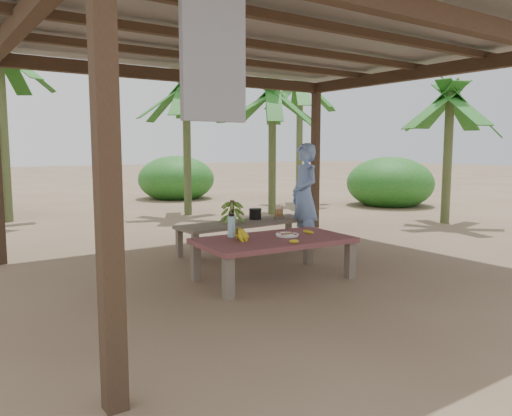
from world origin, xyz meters
TOP-DOWN VIEW (x-y plane):
  - ground at (0.00, 0.00)m, footprint 80.00×80.00m
  - pavilion at (-0.01, -0.01)m, footprint 6.60×5.60m
  - work_table at (-0.24, -0.44)m, footprint 1.87×1.13m
  - bench at (0.42, 1.14)m, footprint 2.22×0.69m
  - ripe_banana_bunch at (-0.69, -0.34)m, footprint 0.32×0.30m
  - plate at (-0.05, -0.45)m, footprint 0.28×0.28m
  - loose_banana_front at (-0.25, -0.84)m, footprint 0.18×0.07m
  - loose_banana_side at (0.30, -0.44)m, footprint 0.10×0.14m
  - water_flask at (-0.62, -0.10)m, footprint 0.09×0.09m
  - green_banana_stalk at (0.15, 1.12)m, footprint 0.32×0.32m
  - cooking_pot at (0.65, 1.25)m, footprint 0.19×0.19m
  - skewer_rack at (1.01, 1.11)m, footprint 0.18×0.09m
  - woman at (1.29, 0.83)m, footprint 0.52×0.67m
  - banana_plant_ne at (3.24, 4.32)m, footprint 1.80×1.80m
  - banana_plant_n at (1.56, 5.37)m, footprint 1.80×1.80m
  - banana_plant_nw at (-2.09, 6.51)m, footprint 1.80×1.80m
  - banana_plant_e at (5.38, 1.14)m, footprint 1.80×1.80m
  - banana_plant_far at (5.28, 5.81)m, footprint 1.80×1.80m

SIDE VIEW (x-z plane):
  - ground at x=0.00m, z-range 0.00..0.00m
  - bench at x=0.42m, z-range 0.17..0.62m
  - work_table at x=-0.24m, z-range 0.18..0.68m
  - plate at x=-0.05m, z-range 0.50..0.54m
  - loose_banana_front at x=-0.25m, z-range 0.50..0.54m
  - loose_banana_side at x=0.30m, z-range 0.50..0.54m
  - cooking_pot at x=0.65m, z-range 0.45..0.61m
  - skewer_rack at x=1.01m, z-range 0.45..0.69m
  - ripe_banana_bunch at x=-0.69m, z-range 0.50..0.66m
  - green_banana_stalk at x=0.15m, z-range 0.45..0.81m
  - water_flask at x=-0.62m, z-range 0.47..0.80m
  - woman at x=1.29m, z-range 0.00..1.63m
  - banana_plant_e at x=5.38m, z-range 0.96..3.83m
  - banana_plant_ne at x=3.24m, z-range 1.05..4.13m
  - banana_plant_n at x=1.56m, z-range 1.11..4.31m
  - pavilion at x=-0.01m, z-range 1.30..4.25m
  - banana_plant_far at x=5.28m, z-range 1.32..4.97m
  - banana_plant_nw at x=-2.09m, z-range 1.39..5.18m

